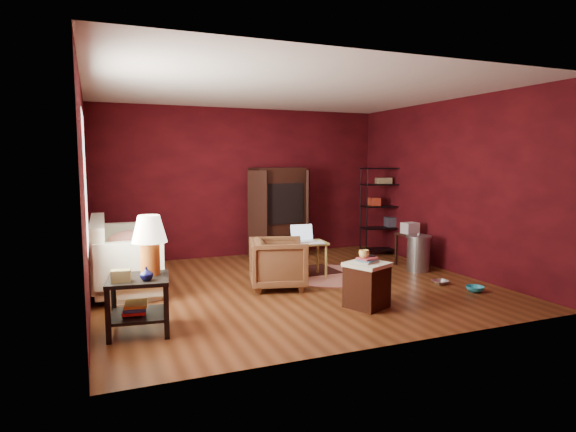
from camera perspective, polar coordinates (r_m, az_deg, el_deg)
name	(u,v)px	position (r m, az deg, el deg)	size (l,w,h in m)	color
room	(291,190)	(6.86, 0.37, 3.14)	(5.54, 5.04, 2.84)	brown
sofa	(125,262)	(7.32, -18.80, -5.23)	(1.85, 0.54, 0.72)	white
armchair	(278,261)	(6.89, -1.16, -5.33)	(0.76, 0.72, 0.79)	black
pet_bowl_steel	(440,276)	(7.49, 17.61, -6.84)	(0.24, 0.06, 0.24)	silver
pet_bowl_turquoise	(475,283)	(7.23, 21.31, -7.41)	(0.25, 0.08, 0.25)	#29A7C1
vase	(146,274)	(5.15, -16.43, -6.61)	(0.14, 0.14, 0.14)	#0C0E40
mug	(364,253)	(5.97, 9.00, -4.35)	(0.13, 0.10, 0.13)	#FAE07A
side_table	(144,262)	(5.34, -16.68, -5.26)	(0.70, 0.70, 1.23)	black
sofa_cushions	(121,257)	(7.32, -19.18, -4.58)	(0.92, 2.19, 0.91)	white
hamper	(367,284)	(6.09, 9.32, -7.96)	(0.61, 0.61, 0.65)	#3B190D
footstool	(366,277)	(6.28, 9.27, -7.16)	(0.43, 0.43, 0.38)	black
rug_round	(328,275)	(7.71, 4.75, -7.01)	(1.61, 1.61, 0.01)	beige
rug_oriental	(303,271)	(7.92, 1.81, -6.58)	(1.14, 0.78, 0.01)	#461812
laptop_desk	(304,246)	(7.47, 1.96, -3.53)	(0.70, 0.57, 0.82)	tan
tv_armoire	(278,210)	(9.18, -1.16, 0.70)	(1.32, 0.79, 1.69)	black
wire_shelving	(384,207)	(9.51, 11.26, 1.07)	(0.88, 0.50, 1.69)	black
small_stand	(410,233)	(8.60, 14.25, -2.02)	(0.41, 0.41, 0.75)	black
trash_can	(418,253)	(8.25, 15.18, -4.25)	(0.44, 0.44, 0.64)	#969A9D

